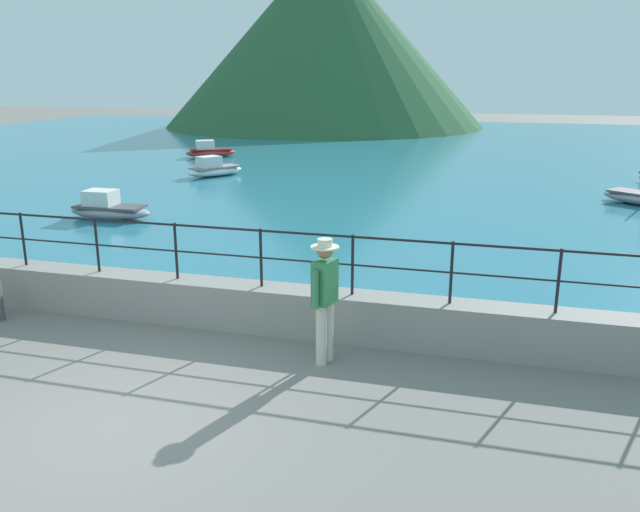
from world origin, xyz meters
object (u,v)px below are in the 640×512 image
(boat_0, at_px, (108,209))
(boat_4, at_px, (214,169))
(person_walking, at_px, (325,295))
(boat_2, at_px, (210,151))

(boat_0, bearing_deg, boat_4, 92.90)
(boat_4, bearing_deg, boat_0, -87.10)
(person_walking, distance_m, boat_2, 22.68)
(boat_2, relative_size, boat_4, 1.00)
(boat_4, bearing_deg, boat_2, 116.37)
(boat_0, relative_size, boat_4, 0.96)
(person_walking, distance_m, boat_0, 10.57)
(boat_2, distance_m, boat_4, 5.90)
(person_walking, bearing_deg, boat_0, 138.44)
(person_walking, xyz_separation_m, boat_2, (-10.90, 19.88, -0.65))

